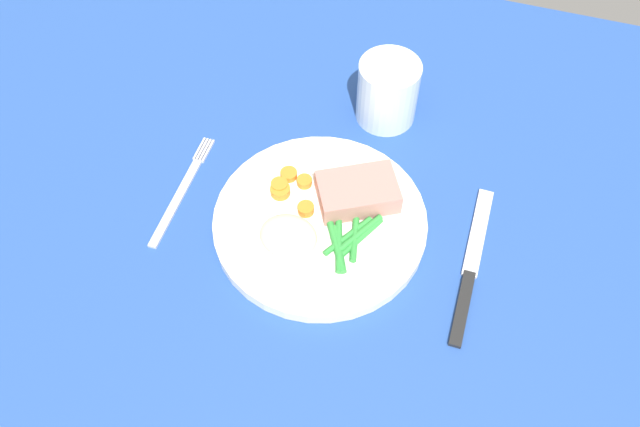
{
  "coord_description": "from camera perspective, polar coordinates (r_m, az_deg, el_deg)",
  "views": [
    {
      "loc": [
        11.04,
        -40.05,
        63.98
      ],
      "look_at": [
        -0.88,
        -1.99,
        4.6
      ],
      "focal_mm": 35.9,
      "sensor_mm": 36.0,
      "label": 1
    }
  ],
  "objects": [
    {
      "name": "mashed_potatoes",
      "position": [
        0.69,
        -2.83,
        -2.04
      ],
      "size": [
        6.32,
        5.22,
        3.68
      ],
      "primitive_type": "ellipsoid",
      "color": "beige",
      "rests_on": "dinner_plate"
    },
    {
      "name": "dinner_plate",
      "position": [
        0.73,
        0.0,
        -0.79
      ],
      "size": [
        24.36,
        24.36,
        1.6
      ],
      "primitive_type": "cylinder",
      "color": "white",
      "rests_on": "dining_table"
    },
    {
      "name": "knife",
      "position": [
        0.73,
        13.29,
        -4.67
      ],
      "size": [
        1.7,
        20.5,
        0.64
      ],
      "rotation": [
        0.0,
        0.0,
        -0.0
      ],
      "color": "black",
      "rests_on": "dining_table"
    },
    {
      "name": "meat_portion",
      "position": [
        0.73,
        3.37,
        1.92
      ],
      "size": [
        10.63,
        9.39,
        2.78
      ],
      "primitive_type": "cube",
      "rotation": [
        0.0,
        0.0,
        0.5
      ],
      "color": "#B2756B",
      "rests_on": "dinner_plate"
    },
    {
      "name": "green_beans",
      "position": [
        0.7,
        2.44,
        -2.36
      ],
      "size": [
        6.19,
        8.48,
        0.8
      ],
      "color": "#2D8C38",
      "rests_on": "dinner_plate"
    },
    {
      "name": "dining_table",
      "position": [
        0.75,
        1.09,
        -0.49
      ],
      "size": [
        120.0,
        90.0,
        2.0
      ],
      "color": "#234793",
      "rests_on": "ground"
    },
    {
      "name": "carrot_slices",
      "position": [
        0.74,
        -2.73,
        2.21
      ],
      "size": [
        5.83,
        6.07,
        1.15
      ],
      "color": "orange",
      "rests_on": "dinner_plate"
    },
    {
      "name": "water_glass",
      "position": [
        0.82,
        6.01,
        10.46
      ],
      "size": [
        7.67,
        7.67,
        8.44
      ],
      "color": "silver",
      "rests_on": "dining_table"
    },
    {
      "name": "fork",
      "position": [
        0.78,
        -12.19,
        2.0
      ],
      "size": [
        1.44,
        16.6,
        0.4
      ],
      "rotation": [
        0.0,
        0.0,
        0.03
      ],
      "color": "silver",
      "rests_on": "dining_table"
    }
  ]
}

